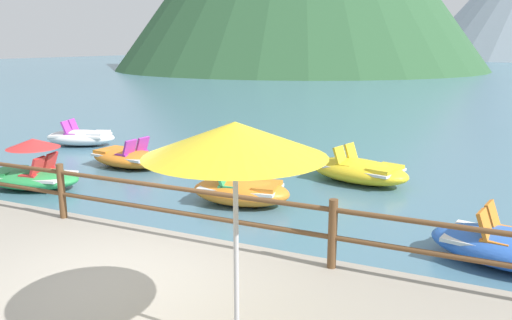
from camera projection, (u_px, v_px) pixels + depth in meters
name	position (u px, v px, depth m)	size (l,w,h in m)	color
ground_plane	(437.00, 85.00, 41.88)	(200.00, 200.00, 0.00)	#477084
dock_railing	(180.00, 203.00, 7.63)	(23.92, 0.12, 0.95)	brown
beach_umbrella	(235.00, 143.00, 4.58)	(1.70, 1.70, 2.24)	#B2B2B7
pedal_boat_0	(32.00, 172.00, 11.92)	(2.55, 1.75, 1.19)	green
pedal_boat_1	(127.00, 157.00, 14.03)	(2.44, 1.47, 0.83)	orange
pedal_boat_3	(512.00, 248.00, 7.72)	(2.61, 1.73, 0.87)	blue
pedal_boat_4	(359.00, 170.00, 12.44)	(2.83, 1.96, 0.88)	yellow
pedal_boat_5	(81.00, 137.00, 17.00)	(2.58, 1.87, 0.85)	white
pedal_boat_7	(241.00, 191.00, 10.70)	(2.23, 1.39, 0.88)	orange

